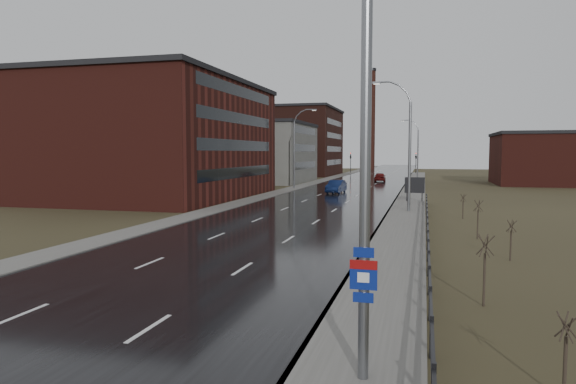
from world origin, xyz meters
The scene contains 24 objects.
road centered at (0.00, 60.00, 0.03)m, with size 14.00×300.00×0.06m, color black.
sidewalk_right centered at (8.60, 35.00, 0.09)m, with size 3.20×180.00×0.18m, color #595651.
curb_right centered at (7.08, 35.00, 0.09)m, with size 0.16×180.00×0.18m, color slate.
sidewalk_left centered at (-8.20, 60.00, 0.06)m, with size 2.40×260.00×0.12m, color #595651.
warehouse_near centered at (-20.99, 45.00, 6.76)m, with size 22.44×28.56×13.50m.
warehouse_mid centered at (-17.99, 78.00, 5.26)m, with size 16.32×20.40×10.50m.
warehouse_far centered at (-22.99, 108.00, 7.76)m, with size 26.52×24.48×15.50m.
building_right centered at (30.30, 82.00, 4.26)m, with size 18.36×16.32×8.50m.
smokestack centered at (-6.00, 150.00, 15.50)m, with size 2.70×2.70×30.70m.
streetlight_main centered at (8.47, 2.00, 6.06)m, with size 3.91×0.29×12.11m.
streetlight_right_mid centered at (8.50, 36.00, 5.84)m, with size 3.36×0.28×11.35m.
streetlight_left centered at (-7.70, 62.00, 5.84)m, with size 3.36×0.28×11.35m.
streetlight_right_far centered at (8.50, 90.00, 5.84)m, with size 3.36×0.28×11.35m.
guardrail centered at (10.30, 18.31, 0.71)m, with size 0.10×53.05×1.10m.
shrub_b centered at (12.97, 2.36, 1.00)m, with size 0.45×0.48×1.89m.
shrub_c centered at (12.08, 9.04, 1.31)m, with size 0.58×0.61×2.46m.
shrub_d centered at (14.13, 17.15, 1.06)m, with size 0.48×0.50×1.99m.
shrub_e centered at (13.21, 23.37, 1.26)m, with size 0.56×0.59×2.38m.
shrub_f centered at (13.04, 33.09, 1.04)m, with size 0.47×0.49×1.95m.
billboard centered at (9.10, 45.18, 1.77)m, with size 2.01×0.17×2.67m.
traffic_light_left centered at (-8.00, 120.00, 4.60)m, with size 0.58×2.73×5.30m.
traffic_light_right centered at (8.00, 120.00, 4.60)m, with size 0.58×2.73×5.30m.
car_near centered at (-0.82, 55.50, 0.82)m, with size 1.73×4.95×1.63m, color #0C193F.
car_far centered at (2.43, 83.10, 0.81)m, with size 1.92×4.77×1.62m, color #570F0E.
Camera 1 is at (10.04, -9.19, 5.22)m, focal length 32.00 mm.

